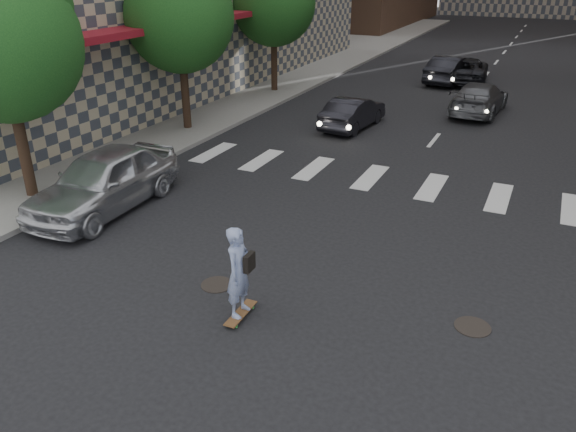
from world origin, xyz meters
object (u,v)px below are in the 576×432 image
skateboarder (239,272)px  silver_sedan (104,180)px  tree_a (6,35)px  traffic_car_e (449,70)px  traffic_car_c (466,70)px  tree_b (182,11)px  traffic_car_a (353,113)px  traffic_car_b (479,98)px

skateboarder → silver_sedan: bearing=152.2°
tree_a → traffic_car_e: size_ratio=1.45×
traffic_car_c → traffic_car_e: (-0.81, -0.54, 0.05)m
silver_sedan → tree_b: bearing=105.7°
traffic_car_a → traffic_car_c: (2.65, 11.70, 0.06)m
tree_b → skateboarder: bearing=-51.6°
tree_b → traffic_car_b: bearing=37.5°
skateboarder → silver_sedan: (-6.08, 3.01, -0.17)m
traffic_car_a → traffic_car_e: (1.84, 11.16, 0.10)m
tree_a → skateboarder: bearing=-17.9°
skateboarder → traffic_car_e: skateboarder is taller
traffic_car_a → traffic_car_e: size_ratio=0.86×
tree_b → tree_a: bearing=-90.0°
silver_sedan → traffic_car_c: bearing=72.9°
traffic_car_a → traffic_car_e: traffic_car_e is taller
skateboarder → traffic_car_c: 25.63m
tree_a → skateboarder: tree_a is taller
silver_sedan → traffic_car_c: size_ratio=0.99×
traffic_car_c → tree_a: bearing=63.9°
tree_b → traffic_car_b: 13.62m
traffic_car_b → traffic_car_e: bearing=-64.5°
tree_b → traffic_car_e: size_ratio=1.45×
tree_b → skateboarder: size_ratio=3.35×
tree_a → traffic_car_a: tree_a is taller
silver_sedan → traffic_car_a: bearing=70.3°
silver_sedan → skateboarder: bearing=-28.2°
tree_a → skateboarder: 9.67m
traffic_car_b → traffic_car_c: 7.15m
traffic_car_b → traffic_car_e: size_ratio=1.06×
traffic_car_c → traffic_car_e: bearing=28.2°
tree_a → tree_b: size_ratio=1.00×
traffic_car_a → traffic_car_e: bearing=-94.3°
tree_a → traffic_car_b: bearing=57.0°
tree_a → silver_sedan: bearing=5.8°
traffic_car_c → traffic_car_e: traffic_car_e is taller
tree_b → traffic_car_e: tree_b is taller
tree_b → skateboarder: (8.53, -10.76, -3.61)m
traffic_car_c → traffic_car_a: bearing=71.8°
skateboarder → traffic_car_e: bearing=90.2°
skateboarder → traffic_car_c: bearing=88.3°
skateboarder → traffic_car_c: (0.08, 25.62, -0.33)m
traffic_car_b → traffic_car_c: traffic_car_c is taller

